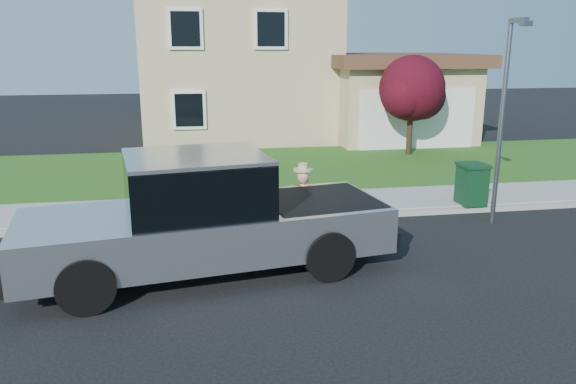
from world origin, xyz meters
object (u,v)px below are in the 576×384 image
object	(u,v)px
trash_bin	(472,184)
street_lamp	(504,111)
pickup_truck	(206,218)
woman	(303,204)
ornamental_tree	(413,91)

from	to	relation	value
trash_bin	street_lamp	size ratio (longest dim) A/B	0.23
pickup_truck	trash_bin	size ratio (longest dim) A/B	6.71
woman	trash_bin	size ratio (longest dim) A/B	1.61
pickup_truck	street_lamp	bearing A→B (deg)	5.95
pickup_truck	street_lamp	distance (m)	7.07
trash_bin	ornamental_tree	bearing A→B (deg)	79.48
pickup_truck	street_lamp	size ratio (longest dim) A/B	1.51
pickup_truck	trash_bin	xyz separation A→B (m)	(6.65, 2.91, -0.35)
woman	street_lamp	bearing A→B (deg)	-155.89
street_lamp	ornamental_tree	bearing A→B (deg)	73.06
trash_bin	street_lamp	world-z (taller)	street_lamp
ornamental_tree	trash_bin	world-z (taller)	ornamental_tree
ornamental_tree	trash_bin	bearing A→B (deg)	-98.76
pickup_truck	woman	size ratio (longest dim) A/B	4.18
ornamental_tree	trash_bin	distance (m)	7.09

